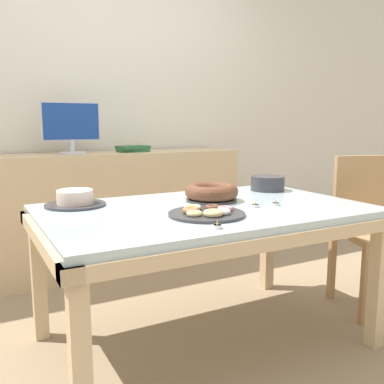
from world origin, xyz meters
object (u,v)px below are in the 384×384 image
at_px(pastry_platter, 207,213).
at_px(cake_chocolate_round, 75,199).
at_px(tealight_near_cakes, 276,204).
at_px(cake_golden_bundt, 212,192).
at_px(book_stack, 133,149).
at_px(plate_stack, 268,183).
at_px(tealight_left_edge, 217,226).
at_px(tealight_right_edge, 206,192).
at_px(tealight_centre, 255,205).
at_px(chair, 372,223).
at_px(computer_monitor, 71,128).

bearing_deg(pastry_platter, cake_chocolate_round, 132.45).
bearing_deg(tealight_near_cakes, cake_golden_bundt, 128.54).
relative_size(book_stack, pastry_platter, 0.71).
height_order(pastry_platter, tealight_near_cakes, pastry_platter).
distance_m(book_stack, cake_chocolate_round, 1.24).
height_order(plate_stack, tealight_left_edge, plate_stack).
height_order(tealight_right_edge, tealight_left_edge, same).
relative_size(tealight_centre, tealight_right_edge, 1.00).
bearing_deg(chair, tealight_right_edge, 156.09).
bearing_deg(tealight_centre, computer_monitor, 110.83).
distance_m(chair, book_stack, 1.81).
height_order(pastry_platter, plate_stack, plate_stack).
height_order(cake_chocolate_round, tealight_near_cakes, cake_chocolate_round).
bearing_deg(plate_stack, pastry_platter, -146.94).
relative_size(plate_stack, tealight_left_edge, 5.25).
bearing_deg(tealight_near_cakes, pastry_platter, -174.91).
height_order(pastry_platter, tealight_right_edge, pastry_platter).
xyz_separation_m(cake_golden_bundt, plate_stack, (0.50, 0.15, -0.00)).
xyz_separation_m(book_stack, tealight_near_cakes, (0.21, -1.49, -0.21)).
xyz_separation_m(cake_chocolate_round, tealight_right_edge, (0.78, 0.02, -0.02)).
bearing_deg(chair, pastry_platter, -174.83).
xyz_separation_m(chair, tealight_near_cakes, (-0.83, -0.08, 0.21)).
xyz_separation_m(tealight_right_edge, tealight_left_edge, (-0.39, -0.77, 0.00)).
xyz_separation_m(plate_stack, tealight_left_edge, (-0.79, -0.69, -0.03)).
bearing_deg(cake_chocolate_round, book_stack, 55.68).
distance_m(pastry_platter, tealight_near_cakes, 0.43).
xyz_separation_m(plate_stack, tealight_centre, (-0.40, -0.41, -0.03)).
relative_size(chair, plate_stack, 4.48).
bearing_deg(plate_stack, tealight_right_edge, 169.29).
height_order(book_stack, tealight_left_edge, book_stack).
bearing_deg(cake_chocolate_round, tealight_near_cakes, -27.96).
bearing_deg(computer_monitor, tealight_left_edge, -84.51).
xyz_separation_m(plate_stack, tealight_near_cakes, (-0.28, -0.42, -0.03)).
relative_size(cake_chocolate_round, tealight_near_cakes, 7.66).
distance_m(cake_chocolate_round, tealight_near_cakes, 1.02).
bearing_deg(computer_monitor, tealight_right_edge, -60.60).
bearing_deg(tealight_left_edge, cake_golden_bundt, 61.46).
xyz_separation_m(chair, book_stack, (-1.04, 1.42, 0.42)).
bearing_deg(tealight_right_edge, tealight_left_edge, -117.11).
xyz_separation_m(chair, tealight_left_edge, (-1.34, -0.34, 0.21)).
relative_size(chair, cake_golden_bundt, 3.24).
distance_m(book_stack, pastry_platter, 1.56).
bearing_deg(tealight_centre, cake_golden_bundt, 110.71).
xyz_separation_m(computer_monitor, cake_golden_bundt, (0.46, -1.22, -0.34)).
height_order(chair, tealight_centre, chair).
bearing_deg(pastry_platter, chair, 5.17).
distance_m(plate_stack, tealight_left_edge, 1.05).
bearing_deg(book_stack, cake_chocolate_round, -124.32).
height_order(cake_golden_bundt, plate_stack, cake_golden_bundt).
relative_size(computer_monitor, tealight_centre, 10.60).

